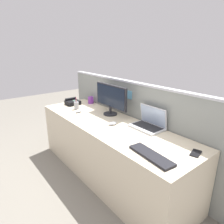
{
  "coord_description": "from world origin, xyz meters",
  "views": [
    {
      "loc": [
        1.76,
        -1.34,
        1.59
      ],
      "look_at": [
        0.0,
        0.05,
        0.84
      ],
      "focal_mm": 32.16,
      "sensor_mm": 36.0,
      "label": 1
    }
  ],
  "objects_px": {
    "computer_mouse_right_hand": "(79,111)",
    "cell_phone_black_slab": "(196,153)",
    "coffee_mug": "(91,100)",
    "computer_mouse_left_hand": "(113,124)",
    "desktop_monitor": "(111,98)",
    "laptop": "(149,122)",
    "desk_phone": "(73,102)",
    "keyboard_main": "(151,155)",
    "pen_cup": "(76,105)"
  },
  "relations": [
    {
      "from": "computer_mouse_right_hand",
      "to": "cell_phone_black_slab",
      "type": "relative_size",
      "value": 0.76
    },
    {
      "from": "coffee_mug",
      "to": "computer_mouse_left_hand",
      "type": "bearing_deg",
      "value": -17.58
    },
    {
      "from": "desktop_monitor",
      "to": "cell_phone_black_slab",
      "type": "relative_size",
      "value": 4.46
    },
    {
      "from": "computer_mouse_left_hand",
      "to": "cell_phone_black_slab",
      "type": "xyz_separation_m",
      "value": [
        0.94,
        0.15,
        -0.01
      ]
    },
    {
      "from": "laptop",
      "to": "desktop_monitor",
      "type": "bearing_deg",
      "value": -174.58
    },
    {
      "from": "desktop_monitor",
      "to": "coffee_mug",
      "type": "xyz_separation_m",
      "value": [
        -0.61,
        0.08,
        -0.17
      ]
    },
    {
      "from": "desktop_monitor",
      "to": "desk_phone",
      "type": "bearing_deg",
      "value": -166.6
    },
    {
      "from": "desktop_monitor",
      "to": "computer_mouse_right_hand",
      "type": "bearing_deg",
      "value": -138.23
    },
    {
      "from": "keyboard_main",
      "to": "computer_mouse_right_hand",
      "type": "distance_m",
      "value": 1.38
    },
    {
      "from": "keyboard_main",
      "to": "computer_mouse_left_hand",
      "type": "bearing_deg",
      "value": 171.77
    },
    {
      "from": "computer_mouse_right_hand",
      "to": "laptop",
      "type": "bearing_deg",
      "value": 5.81
    },
    {
      "from": "laptop",
      "to": "computer_mouse_right_hand",
      "type": "height_order",
      "value": "laptop"
    },
    {
      "from": "computer_mouse_right_hand",
      "to": "coffee_mug",
      "type": "distance_m",
      "value": 0.47
    },
    {
      "from": "cell_phone_black_slab",
      "to": "desk_phone",
      "type": "bearing_deg",
      "value": 167.08
    },
    {
      "from": "keyboard_main",
      "to": "coffee_mug",
      "type": "distance_m",
      "value": 1.72
    },
    {
      "from": "laptop",
      "to": "computer_mouse_left_hand",
      "type": "height_order",
      "value": "laptop"
    },
    {
      "from": "keyboard_main",
      "to": "computer_mouse_right_hand",
      "type": "bearing_deg",
      "value": -178.42
    },
    {
      "from": "pen_cup",
      "to": "cell_phone_black_slab",
      "type": "distance_m",
      "value": 1.74
    },
    {
      "from": "desktop_monitor",
      "to": "computer_mouse_left_hand",
      "type": "relative_size",
      "value": 5.87
    },
    {
      "from": "computer_mouse_right_hand",
      "to": "desk_phone",
      "type": "bearing_deg",
      "value": 148.39
    },
    {
      "from": "desk_phone",
      "to": "computer_mouse_left_hand",
      "type": "xyz_separation_m",
      "value": [
        1.04,
        -0.04,
        -0.02
      ]
    },
    {
      "from": "laptop",
      "to": "computer_mouse_right_hand",
      "type": "relative_size",
      "value": 3.62
    },
    {
      "from": "computer_mouse_right_hand",
      "to": "keyboard_main",
      "type": "bearing_deg",
      "value": -18.78
    },
    {
      "from": "computer_mouse_right_hand",
      "to": "coffee_mug",
      "type": "relative_size",
      "value": 0.82
    },
    {
      "from": "desk_phone",
      "to": "cell_phone_black_slab",
      "type": "distance_m",
      "value": 1.99
    },
    {
      "from": "desk_phone",
      "to": "cell_phone_black_slab",
      "type": "relative_size",
      "value": 1.49
    },
    {
      "from": "desktop_monitor",
      "to": "cell_phone_black_slab",
      "type": "xyz_separation_m",
      "value": [
        1.25,
        -0.06,
        -0.22
      ]
    },
    {
      "from": "desktop_monitor",
      "to": "keyboard_main",
      "type": "bearing_deg",
      "value": -20.68
    },
    {
      "from": "keyboard_main",
      "to": "computer_mouse_left_hand",
      "type": "distance_m",
      "value": 0.76
    },
    {
      "from": "desktop_monitor",
      "to": "computer_mouse_left_hand",
      "type": "height_order",
      "value": "desktop_monitor"
    },
    {
      "from": "keyboard_main",
      "to": "desktop_monitor",
      "type": "bearing_deg",
      "value": 164.96
    },
    {
      "from": "desktop_monitor",
      "to": "pen_cup",
      "type": "height_order",
      "value": "desktop_monitor"
    },
    {
      "from": "desk_phone",
      "to": "computer_mouse_left_hand",
      "type": "distance_m",
      "value": 1.04
    },
    {
      "from": "keyboard_main",
      "to": "computer_mouse_left_hand",
      "type": "height_order",
      "value": "computer_mouse_left_hand"
    },
    {
      "from": "computer_mouse_right_hand",
      "to": "computer_mouse_left_hand",
      "type": "relative_size",
      "value": 1.0
    },
    {
      "from": "laptop",
      "to": "coffee_mug",
      "type": "distance_m",
      "value": 1.23
    },
    {
      "from": "desk_phone",
      "to": "desktop_monitor",
      "type": "bearing_deg",
      "value": 13.4
    },
    {
      "from": "desk_phone",
      "to": "coffee_mug",
      "type": "xyz_separation_m",
      "value": [
        0.12,
        0.25,
        0.02
      ]
    },
    {
      "from": "desk_phone",
      "to": "keyboard_main",
      "type": "xyz_separation_m",
      "value": [
        1.78,
        -0.22,
        -0.02
      ]
    },
    {
      "from": "laptop",
      "to": "cell_phone_black_slab",
      "type": "relative_size",
      "value": 2.75
    },
    {
      "from": "keyboard_main",
      "to": "pen_cup",
      "type": "distance_m",
      "value": 1.54
    },
    {
      "from": "laptop",
      "to": "desk_phone",
      "type": "bearing_deg",
      "value": -170.2
    },
    {
      "from": "keyboard_main",
      "to": "cell_phone_black_slab",
      "type": "relative_size",
      "value": 3.25
    },
    {
      "from": "desktop_monitor",
      "to": "cell_phone_black_slab",
      "type": "bearing_deg",
      "value": -2.95
    },
    {
      "from": "laptop",
      "to": "pen_cup",
      "type": "height_order",
      "value": "laptop"
    },
    {
      "from": "coffee_mug",
      "to": "desk_phone",
      "type": "bearing_deg",
      "value": -115.8
    },
    {
      "from": "pen_cup",
      "to": "desktop_monitor",
      "type": "bearing_deg",
      "value": 26.93
    },
    {
      "from": "computer_mouse_right_hand",
      "to": "coffee_mug",
      "type": "bearing_deg",
      "value": 111.9
    },
    {
      "from": "desk_phone",
      "to": "coffee_mug",
      "type": "distance_m",
      "value": 0.28
    },
    {
      "from": "desk_phone",
      "to": "pen_cup",
      "type": "relative_size",
      "value": 1.12
    }
  ]
}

